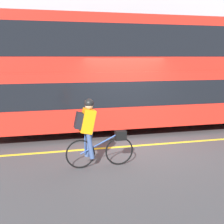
{
  "coord_description": "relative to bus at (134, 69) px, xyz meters",
  "views": [
    {
      "loc": [
        -2.82,
        -8.27,
        2.52
      ],
      "look_at": [
        -0.61,
        0.11,
        1.0
      ],
      "focal_mm": 50.0,
      "sensor_mm": 36.0,
      "label": 1
    }
  ],
  "objects": [
    {
      "name": "bus",
      "position": [
        0.0,
        0.0,
        0.0
      ],
      "size": [
        10.27,
        2.61,
        3.8
      ],
      "color": "black",
      "rests_on": "ground_plane"
    },
    {
      "name": "building_facade",
      "position": [
        -0.69,
        4.32,
        1.24
      ],
      "size": [
        60.0,
        0.3,
        6.72
      ],
      "color": "#9E9EA3",
      "rests_on": "ground_plane"
    },
    {
      "name": "cyclist_on_bike",
      "position": [
        -2.16,
        -3.46,
        -1.25
      ],
      "size": [
        1.61,
        0.32,
        1.61
      ],
      "color": "black",
      "rests_on": "ground_plane"
    },
    {
      "name": "sidewalk_curb",
      "position": [
        -0.69,
        3.24,
        -2.05
      ],
      "size": [
        60.0,
        1.86,
        0.13
      ],
      "color": "gray",
      "rests_on": "ground_plane"
    },
    {
      "name": "road_center_line",
      "position": [
        -0.69,
        -2.04,
        -2.11
      ],
      "size": [
        50.0,
        0.14,
        0.01
      ],
      "primitive_type": "cube",
      "color": "yellow",
      "rests_on": "ground_plane"
    },
    {
      "name": "trash_bin",
      "position": [
        -0.35,
        3.14,
        -1.51
      ],
      "size": [
        0.54,
        0.54,
        0.95
      ],
      "color": "#194C23",
      "rests_on": "sidewalk_curb"
    },
    {
      "name": "ground_plane",
      "position": [
        -0.69,
        -2.01,
        -2.12
      ],
      "size": [
        80.0,
        80.0,
        0.0
      ],
      "primitive_type": "plane",
      "color": "#424244"
    }
  ]
}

